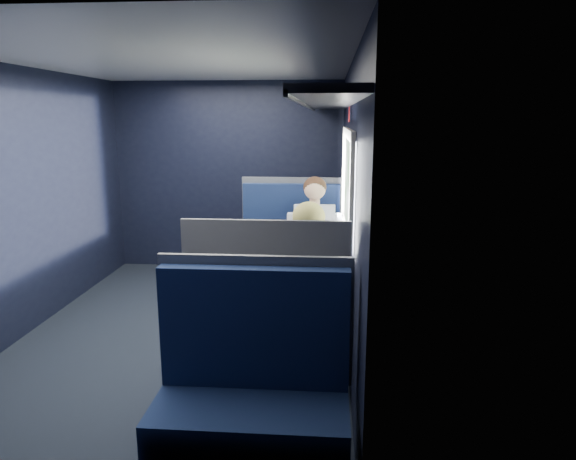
# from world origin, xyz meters

# --- Properties ---
(ground) EXTENTS (2.80, 4.20, 0.01)m
(ground) POSITION_xyz_m (0.00, 0.00, -0.01)
(ground) COLOR black
(room_shell) EXTENTS (3.00, 4.40, 2.40)m
(room_shell) POSITION_xyz_m (0.02, 0.00, 1.48)
(room_shell) COLOR black
(room_shell) RESTS_ON ground
(table) EXTENTS (0.62, 1.00, 0.74)m
(table) POSITION_xyz_m (1.03, 0.00, 0.66)
(table) COLOR #54565E
(table) RESTS_ON ground
(seat_bay_near) EXTENTS (1.04, 0.62, 1.26)m
(seat_bay_near) POSITION_xyz_m (0.84, 0.87, 0.42)
(seat_bay_near) COLOR #0D183C
(seat_bay_near) RESTS_ON ground
(seat_bay_far) EXTENTS (1.04, 0.62, 1.26)m
(seat_bay_far) POSITION_xyz_m (0.85, -0.87, 0.41)
(seat_bay_far) COLOR #0D183C
(seat_bay_far) RESTS_ON ground
(seat_row_front) EXTENTS (1.04, 0.51, 1.16)m
(seat_row_front) POSITION_xyz_m (0.85, 1.80, 0.41)
(seat_row_front) COLOR #0D183C
(seat_row_front) RESTS_ON ground
(seat_row_back) EXTENTS (1.04, 0.51, 1.16)m
(seat_row_back) POSITION_xyz_m (0.85, -1.80, 0.41)
(seat_row_back) COLOR #0D183C
(seat_row_back) RESTS_ON ground
(man) EXTENTS (0.53, 0.56, 1.32)m
(man) POSITION_xyz_m (1.10, 0.70, 0.72)
(man) COLOR black
(man) RESTS_ON ground
(woman) EXTENTS (0.53, 0.56, 1.32)m
(woman) POSITION_xyz_m (1.10, -0.71, 0.73)
(woman) COLOR black
(woman) RESTS_ON ground
(papers) EXTENTS (0.56, 0.80, 0.01)m
(papers) POSITION_xyz_m (0.94, -0.05, 0.74)
(papers) COLOR white
(papers) RESTS_ON table
(laptop) EXTENTS (0.32, 0.39, 0.26)m
(laptop) POSITION_xyz_m (1.37, 0.10, 0.81)
(laptop) COLOR silver
(laptop) RESTS_ON table
(bottle_small) EXTENTS (0.06, 0.06, 0.22)m
(bottle_small) POSITION_xyz_m (1.31, 0.28, 0.84)
(bottle_small) COLOR silver
(bottle_small) RESTS_ON table
(cup) EXTENTS (0.08, 0.08, 0.10)m
(cup) POSITION_xyz_m (1.26, 0.43, 0.79)
(cup) COLOR white
(cup) RESTS_ON table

